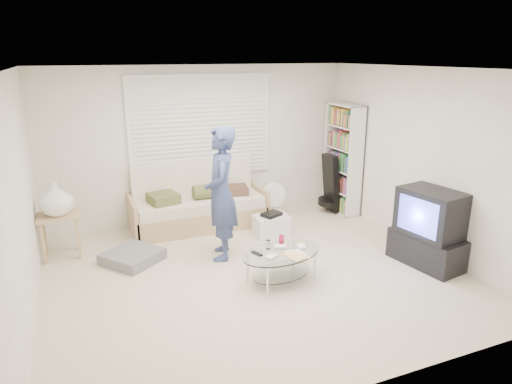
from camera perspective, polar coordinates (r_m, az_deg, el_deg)
name	(u,v)px	position (r m, az deg, el deg)	size (l,w,h in m)	color
ground	(254,273)	(5.85, -0.27, -10.13)	(5.00, 5.00, 0.00)	#BDAD93
room_shell	(239,139)	(5.75, -2.11, 6.58)	(5.02, 4.52, 2.51)	beige
window_blinds	(202,126)	(7.38, -6.82, 8.15)	(2.32, 0.08, 1.62)	silver
futon_sofa	(198,206)	(7.31, -7.23, -1.75)	(2.11, 0.85, 1.03)	tan
grey_floor_pillow	(133,257)	(6.34, -15.18, -7.79)	(0.64, 0.64, 0.15)	slate
side_table	(56,202)	(6.57, -23.69, -1.14)	(0.53, 0.43, 1.06)	tan
bookshelf	(343,159)	(7.96, 10.81, 4.06)	(0.29, 0.78, 1.86)	white
guitar_case	(330,187)	(7.97, 9.29, 0.57)	(0.36, 0.37, 1.00)	black
floor_fan	(273,199)	(7.46, 2.17, -0.85)	(0.40, 0.27, 0.66)	white
storage_bin	(271,225)	(6.96, 1.93, -4.13)	(0.53, 0.38, 0.36)	white
tv_unit	(429,229)	(6.31, 20.80, -4.34)	(0.64, 1.00, 1.01)	black
coffee_table	(282,257)	(5.54, 3.23, -8.18)	(1.15, 0.86, 0.51)	silver
standing_person	(221,194)	(6.01, -4.39, -0.24)	(0.65, 0.43, 1.79)	navy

